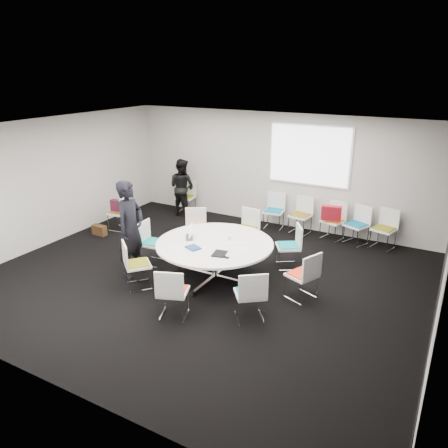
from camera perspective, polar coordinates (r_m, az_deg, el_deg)
The scene contains 31 objects.
room_shell at distance 7.88m, azimuth -2.08°, elevation 1.99°, with size 8.08×7.08×2.88m.
conference_table at distance 8.20m, azimuth -1.22°, elevation -3.70°, with size 2.19×2.19×0.73m.
projection_screen at distance 10.56m, azimuth 11.06°, elevation 8.79°, with size 1.90×0.03×1.35m, color white.
chair_ring_a at distance 7.73m, azimuth 10.14°, elevation -7.73°, with size 0.59×0.60×0.88m.
chair_ring_b at distance 8.85m, azimuth 8.40°, elevation -3.92°, with size 0.62×0.63×0.88m.
chair_ring_c at distance 9.66m, azimuth 2.95°, elevation -1.65°, with size 0.48×0.47×0.88m.
chair_ring_d at distance 9.68m, azimuth -3.69°, elevation -1.61°, with size 0.62×0.62×0.88m.
chair_ring_e at distance 9.04m, azimuth -9.28°, elevation -3.45°, with size 0.49×0.50×0.88m.
chair_ring_f at distance 8.15m, azimuth -11.24°, elevation -6.30°, with size 0.64×0.64×0.88m.
chair_ring_g at distance 7.14m, azimuth -6.65°, elevation -10.00°, with size 0.59×0.58×0.88m.
chair_ring_h at distance 7.05m, azimuth 3.43°, elevation -10.34°, with size 0.64×0.64×0.88m.
chair_back_a at distance 10.92m, azimuth 6.52°, elevation 0.82°, with size 0.51×0.50×0.88m.
chair_back_b at distance 10.68m, azimuth 9.93°, elevation 0.22°, with size 0.52×0.51×0.88m.
chair_back_c at distance 10.48m, azimuth 14.00°, elevation -0.48°, with size 0.57×0.56×0.88m.
chair_back_d at distance 10.34m, azimuth 16.85°, elevation -1.03°, with size 0.60×0.60×0.88m.
chair_back_e at distance 10.28m, azimuth 20.09°, elevation -1.54°, with size 0.57×0.56×0.88m.
chair_spare_left at distance 11.05m, azimuth -13.39°, elevation 0.64°, with size 0.50×0.51×0.88m.
chair_person_back at distance 12.05m, azimuth -5.00°, elevation 2.73°, with size 0.52×0.51×0.88m.
person_main at distance 8.40m, azimuth -12.12°, elevation -0.64°, with size 0.68×0.45×1.87m, color black.
person_back at distance 11.79m, azimuth -5.51°, elevation 4.81°, with size 0.75×0.58×1.54m, color black.
laptop at distance 8.37m, azimuth -4.21°, elevation -1.72°, with size 0.33×0.21×0.03m, color #333338.
laptop_lid at distance 8.35m, azimuth -4.38°, elevation -0.91°, with size 0.30×0.02×0.22m, color silver.
notebook_black at distance 7.63m, azimuth -0.60°, elevation -3.90°, with size 0.22×0.30×0.02m, color black.
tablet_folio at distance 7.89m, azimuth -4.05°, elevation -3.10°, with size 0.26×0.20×0.03m, color navy.
papers_right at distance 8.09m, azimuth 2.34°, elevation -2.55°, with size 0.30×0.21×0.00m, color white.
papers_front at distance 7.86m, azimuth 2.50°, elevation -3.26°, with size 0.30×0.21×0.00m, color white.
cup at distance 8.24m, azimuth 0.70°, elevation -1.78°, with size 0.08×0.08×0.09m, color white.
phone at distance 7.51m, azimuth 0.19°, elevation -4.36°, with size 0.14×0.07×0.01m, color black.
maroon_bag at distance 10.96m, azimuth -13.60°, elevation 2.35°, with size 0.40×0.14×0.28m, color #50152A.
brown_bag at distance 10.88m, azimuth -15.97°, elevation -0.77°, with size 0.36×0.16×0.24m, color #3A2412.
red_jacket at distance 10.14m, azimuth 13.83°, elevation 1.38°, with size 0.44×0.10×0.35m, color maroon.
Camera 1 is at (3.96, -6.42, 3.82)m, focal length 35.00 mm.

